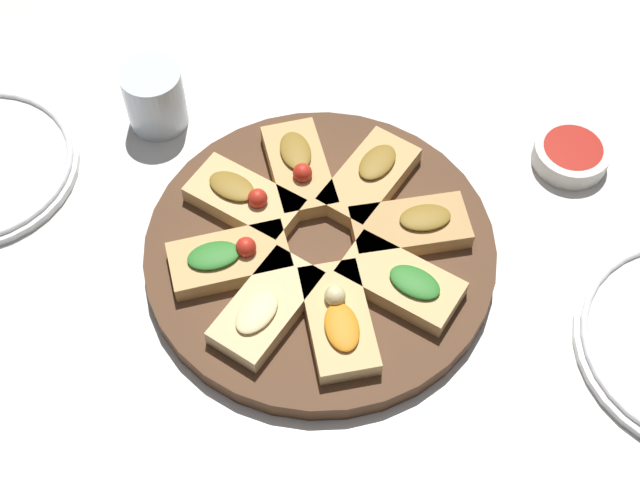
% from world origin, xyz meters
% --- Properties ---
extents(ground_plane, '(3.00, 3.00, 0.00)m').
position_xyz_m(ground_plane, '(0.00, 0.00, 0.00)').
color(ground_plane, silver).
extents(serving_board, '(0.38, 0.38, 0.02)m').
position_xyz_m(serving_board, '(0.00, 0.00, 0.01)').
color(serving_board, '#51331E').
rests_on(serving_board, ground_plane).
extents(focaccia_slice_0, '(0.10, 0.14, 0.03)m').
position_xyz_m(focaccia_slice_0, '(0.03, 0.09, 0.04)').
color(focaccia_slice_0, tan).
rests_on(focaccia_slice_0, serving_board).
extents(focaccia_slice_1, '(0.11, 0.14, 0.04)m').
position_xyz_m(focaccia_slice_1, '(-0.05, 0.09, 0.04)').
color(focaccia_slice_1, tan).
rests_on(focaccia_slice_1, serving_board).
extents(focaccia_slice_2, '(0.14, 0.10, 0.04)m').
position_xyz_m(focaccia_slice_2, '(-0.09, 0.03, 0.04)').
color(focaccia_slice_2, '#DBB775').
rests_on(focaccia_slice_2, serving_board).
extents(focaccia_slice_3, '(0.14, 0.11, 0.04)m').
position_xyz_m(focaccia_slice_3, '(-0.09, -0.05, 0.04)').
color(focaccia_slice_3, tan).
rests_on(focaccia_slice_3, serving_board).
extents(focaccia_slice_4, '(0.10, 0.14, 0.03)m').
position_xyz_m(focaccia_slice_4, '(-0.03, -0.09, 0.04)').
color(focaccia_slice_4, '#E5C689').
rests_on(focaccia_slice_4, serving_board).
extents(focaccia_slice_5, '(0.11, 0.14, 0.04)m').
position_xyz_m(focaccia_slice_5, '(0.04, -0.09, 0.04)').
color(focaccia_slice_5, '#DBB775').
rests_on(focaccia_slice_5, serving_board).
extents(focaccia_slice_6, '(0.14, 0.10, 0.03)m').
position_xyz_m(focaccia_slice_6, '(0.09, -0.03, 0.04)').
color(focaccia_slice_6, '#DBB775').
rests_on(focaccia_slice_6, serving_board).
extents(focaccia_slice_7, '(0.14, 0.11, 0.03)m').
position_xyz_m(focaccia_slice_7, '(0.09, 0.04, 0.04)').
color(focaccia_slice_7, tan).
rests_on(focaccia_slice_7, serving_board).
extents(water_glass, '(0.07, 0.07, 0.08)m').
position_xyz_m(water_glass, '(-0.24, 0.14, 0.04)').
color(water_glass, silver).
rests_on(water_glass, ground_plane).
extents(dipping_bowl, '(0.09, 0.09, 0.03)m').
position_xyz_m(dipping_bowl, '(0.25, 0.20, 0.01)').
color(dipping_bowl, silver).
rests_on(dipping_bowl, ground_plane).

